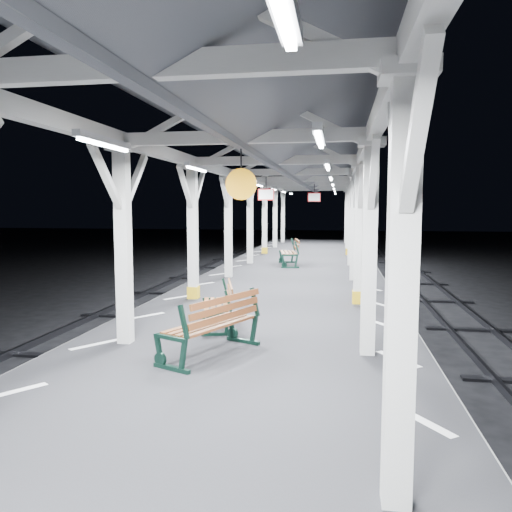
# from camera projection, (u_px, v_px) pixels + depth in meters

# --- Properties ---
(ground) EXTENTS (120.00, 120.00, 0.00)m
(ground) POSITION_uv_depth(u_px,v_px,m) (261.00, 369.00, 10.19)
(ground) COLOR black
(ground) RESTS_ON ground
(platform) EXTENTS (6.00, 50.00, 1.00)m
(platform) POSITION_uv_depth(u_px,v_px,m) (261.00, 345.00, 10.14)
(platform) COLOR black
(platform) RESTS_ON ground
(hazard_stripes_left) EXTENTS (1.00, 48.00, 0.01)m
(hazard_stripes_left) POSITION_uv_depth(u_px,v_px,m) (146.00, 316.00, 10.49)
(hazard_stripes_left) COLOR silver
(hazard_stripes_left) RESTS_ON platform
(hazard_stripes_right) EXTENTS (1.00, 48.00, 0.01)m
(hazard_stripes_right) POSITION_uv_depth(u_px,v_px,m) (385.00, 325.00, 9.69)
(hazard_stripes_right) COLOR silver
(hazard_stripes_right) RESTS_ON platform
(track_left) EXTENTS (2.20, 60.00, 0.16)m
(track_left) POSITION_uv_depth(u_px,v_px,m) (37.00, 353.00, 10.99)
(track_left) COLOR #2D2D33
(track_left) RESTS_ON ground
(canopy) EXTENTS (5.40, 49.00, 4.65)m
(canopy) POSITION_uv_depth(u_px,v_px,m) (261.00, 141.00, 9.72)
(canopy) COLOR silver
(canopy) RESTS_ON platform
(bench_near) EXTENTS (1.34, 1.91, 0.98)m
(bench_near) POSITION_uv_depth(u_px,v_px,m) (216.00, 323.00, 7.62)
(bench_near) COLOR black
(bench_near) RESTS_ON platform
(bench_mid) EXTENTS (0.94, 1.63, 0.83)m
(bench_mid) POSITION_uv_depth(u_px,v_px,m) (221.00, 303.00, 9.59)
(bench_mid) COLOR black
(bench_mid) RESTS_ON platform
(bench_far) EXTENTS (1.01, 1.97, 1.02)m
(bench_far) POSITION_uv_depth(u_px,v_px,m) (291.00, 252.00, 19.47)
(bench_far) COLOR black
(bench_far) RESTS_ON platform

